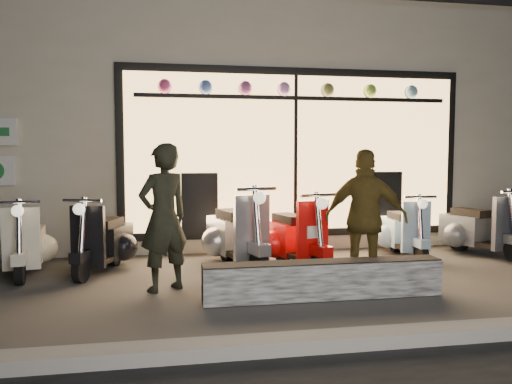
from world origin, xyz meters
The scene contains 12 objects.
ground centered at (0.00, 0.00, 0.00)m, with size 40.00×40.00×0.00m, color #383533.
kerb centered at (0.00, -2.00, 0.06)m, with size 40.00×0.25×0.12m, color slate.
shop_building centered at (0.00, 4.98, 2.10)m, with size 10.20×6.23×4.20m.
graffiti_barrier centered at (0.45, -0.65, 0.20)m, with size 2.57×0.28×0.40m, color black.
scooter_silver centered at (-0.27, 1.13, 0.43)m, with size 0.75×1.51×1.07m.
scooter_red centered at (0.50, 0.94, 0.40)m, with size 0.71×1.40×1.00m.
scooter_black centered at (-1.99, 1.13, 0.38)m, with size 0.70×1.34×0.96m.
scooter_cream centered at (-2.99, 1.16, 0.38)m, with size 0.54×1.33×0.95m.
scooter_blue centered at (2.32, 1.33, 0.37)m, with size 0.45×1.28×0.92m.
scooter_grey centered at (3.45, 1.25, 0.39)m, with size 0.73×1.36×0.98m.
man centered at (-1.22, -0.04, 0.83)m, with size 0.60×0.40×1.66m, color black.
woman centered at (1.07, -0.27, 0.80)m, with size 0.93×0.39×1.59m, color brown.
Camera 1 is at (-1.17, -5.67, 1.53)m, focal length 35.00 mm.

